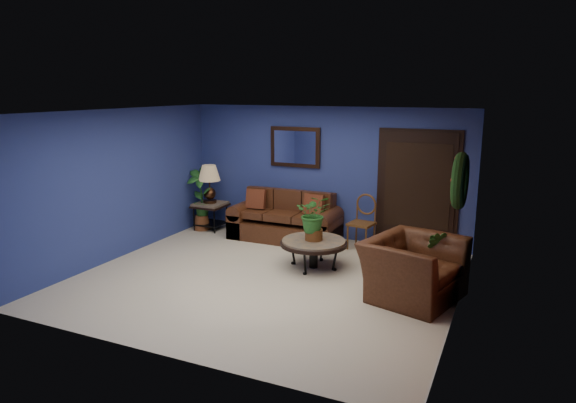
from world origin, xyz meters
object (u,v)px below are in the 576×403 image
at_px(sofa, 286,223).
at_px(armchair, 413,269).
at_px(side_chair, 363,218).
at_px(coffee_table, 314,243).
at_px(end_table, 210,209).
at_px(table_lamp, 209,179).

distance_m(sofa, armchair, 3.34).
bearing_deg(side_chair, coffee_table, -98.46).
relative_size(coffee_table, end_table, 1.77).
distance_m(end_table, armchair, 4.82).
relative_size(end_table, side_chair, 0.62).
bearing_deg(side_chair, end_table, -169.89).
height_order(end_table, table_lamp, table_lamp).
relative_size(coffee_table, armchair, 0.84).
distance_m(sofa, end_table, 1.69).
bearing_deg(sofa, end_table, -179.06).
height_order(coffee_table, armchair, armchair).
bearing_deg(sofa, coffee_table, -50.46).
relative_size(sofa, armchair, 1.61).
relative_size(table_lamp, side_chair, 0.76).
xyz_separation_m(sofa, end_table, (-1.69, -0.03, 0.12)).
height_order(side_chair, armchair, side_chair).
bearing_deg(armchair, end_table, 83.46).
bearing_deg(armchair, coffee_table, 87.25).
xyz_separation_m(sofa, side_chair, (1.50, 0.04, 0.25)).
xyz_separation_m(coffee_table, table_lamp, (-2.76, 1.28, 0.63)).
bearing_deg(coffee_table, sofa, 129.54).
relative_size(side_chair, armchair, 0.76).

